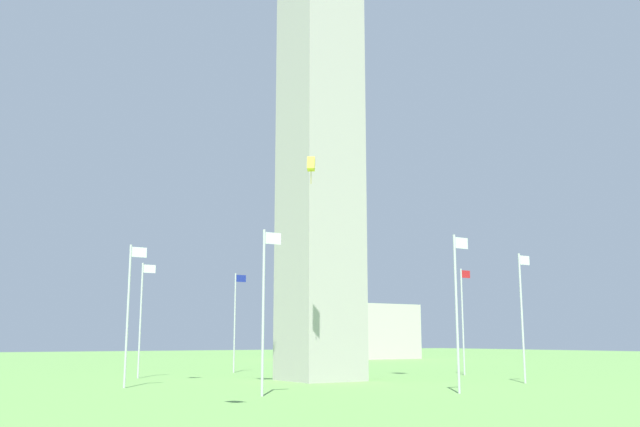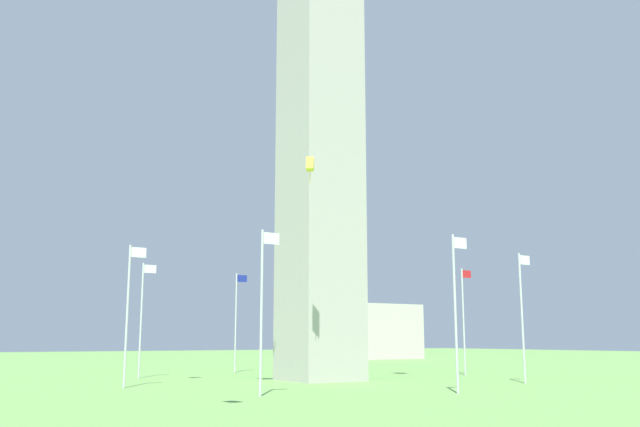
{
  "view_description": "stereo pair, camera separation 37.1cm",
  "coord_description": "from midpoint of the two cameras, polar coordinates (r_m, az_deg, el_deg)",
  "views": [
    {
      "loc": [
        -28.07,
        -43.77,
        3.0
      ],
      "look_at": [
        0.0,
        0.0,
        12.34
      ],
      "focal_mm": 39.21,
      "sensor_mm": 36.0,
      "label": 1
    },
    {
      "loc": [
        -27.76,
        -43.97,
        3.0
      ],
      "look_at": [
        0.0,
        0.0,
        12.34
      ],
      "focal_mm": 39.21,
      "sensor_mm": 36.0,
      "label": 2
    }
  ],
  "objects": [
    {
      "name": "flagpole_s",
      "position": [
        45.97,
        -15.57,
        -7.5
      ],
      "size": [
        1.12,
        0.14,
        8.92
      ],
      "color": "silver",
      "rests_on": "ground"
    },
    {
      "name": "flagpole_n",
      "position": [
        60.99,
        11.42,
        -8.24
      ],
      "size": [
        1.12,
        0.14,
        8.92
      ],
      "color": "silver",
      "rests_on": "ground"
    },
    {
      "name": "flagpole_nw",
      "position": [
        50.93,
        15.98,
        -7.7
      ],
      "size": [
        1.12,
        0.14,
        8.92
      ],
      "color": "silver",
      "rests_on": "ground"
    },
    {
      "name": "flagpole_w",
      "position": [
        40.7,
        10.87,
        -7.38
      ],
      "size": [
        1.12,
        0.14,
        8.92
      ],
      "color": "silver",
      "rests_on": "ground"
    },
    {
      "name": "flagpole_se",
      "position": [
        56.92,
        -14.56,
        -7.99
      ],
      "size": [
        1.12,
        0.14,
        8.92
      ],
      "color": "silver",
      "rests_on": "ground"
    },
    {
      "name": "flagpole_e",
      "position": [
        64.63,
        -7.09,
        -8.46
      ],
      "size": [
        1.12,
        0.14,
        8.92
      ],
      "color": "silver",
      "rests_on": "ground"
    },
    {
      "name": "flagpole_sw",
      "position": [
        38.18,
        -4.86,
        -7.36
      ],
      "size": [
        1.12,
        0.14,
        8.92
      ],
      "color": "silver",
      "rests_on": "ground"
    },
    {
      "name": "kite_yellow_box",
      "position": [
        44.53,
        -0.97,
        4.05
      ],
      "size": [
        0.77,
        0.81,
        1.76
      ],
      "color": "yellow"
    },
    {
      "name": "flagpole_ne",
      "position": [
        66.15,
        2.57,
        -8.56
      ],
      "size": [
        1.12,
        0.14,
        8.92
      ],
      "color": "silver",
      "rests_on": "ground"
    },
    {
      "name": "distant_building",
      "position": [
        108.46,
        2.3,
        -9.6
      ],
      "size": [
        18.72,
        11.74,
        8.17
      ],
      "color": "beige",
      "rests_on": "ground"
    },
    {
      "name": "ground_plane",
      "position": [
        52.09,
        -0.21,
        -13.48
      ],
      "size": [
        260.0,
        260.0,
        0.0
      ],
      "primitive_type": "plane",
      "color": "#609347"
    },
    {
      "name": "obelisk_monument",
      "position": [
        55.71,
        -0.19,
        10.84
      ],
      "size": [
        5.06,
        5.06,
        45.96
      ],
      "color": "#B7B2A8",
      "rests_on": "ground"
    }
  ]
}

